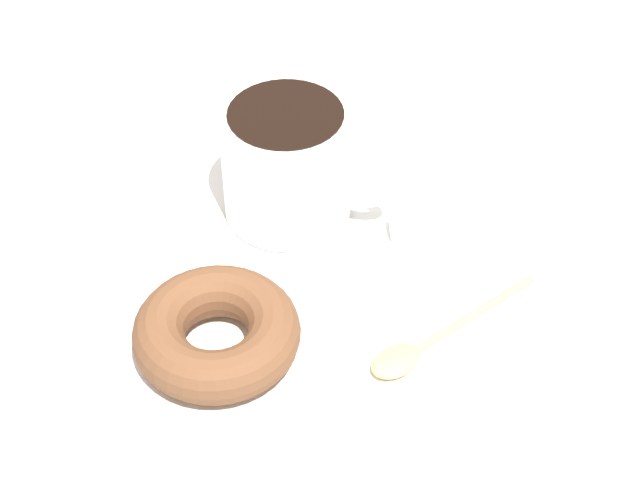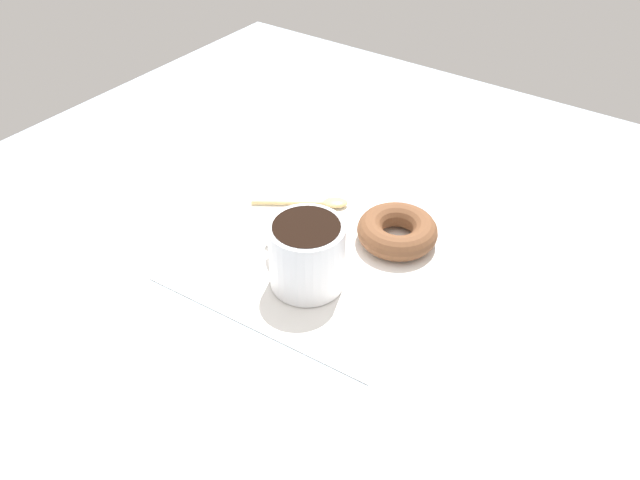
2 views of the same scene
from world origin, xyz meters
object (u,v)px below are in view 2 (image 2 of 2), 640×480
spoon (321,203)px  coffee_cup (306,253)px  donut (397,231)px  sugar_cube (273,240)px

spoon → coffee_cup: bearing=118.5°
donut → sugar_cube: (13.14, 10.14, -0.96)cm
coffee_cup → sugar_cube: 9.27cm
coffee_cup → sugar_cube: coffee_cup is taller
coffee_cup → donut: coffee_cup is taller
sugar_cube → spoon: bearing=-90.4°
coffee_cup → donut: 14.63cm
coffee_cup → sugar_cube: size_ratio=8.16×
coffee_cup → donut: (-5.31, -13.33, -2.84)cm
donut → spoon: donut is taller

